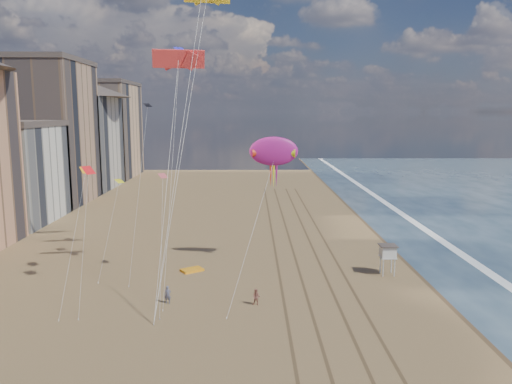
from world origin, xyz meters
TOP-DOWN VIEW (x-y plane):
  - wet_sand at (19.00, 40.00)m, footprint 260.00×260.00m
  - foam at (23.20, 40.00)m, footprint 260.00×260.00m
  - tracks at (2.55, 30.00)m, footprint 7.68×120.00m
  - buildings at (-45.73, 65.59)m, footprint 34.72×131.35m
  - lifeguard_stand at (11.16, 25.27)m, footprint 1.93×1.93m
  - grounded_kite at (-11.35, 26.75)m, footprint 2.88×2.63m
  - show_kite at (-1.74, 29.06)m, footprint 5.08×8.61m
  - kite_flyer_a at (-12.53, 16.79)m, footprint 0.64×0.42m
  - kite_flyer_b at (-3.91, 16.24)m, footprint 0.90×0.76m
  - small_kites at (-17.73, 24.68)m, footprint 12.00×13.65m

SIDE VIEW (x-z plane):
  - wet_sand at x=19.00m, z-range 0.00..0.00m
  - foam at x=23.20m, z-range 0.00..0.00m
  - tracks at x=2.55m, z-range 0.00..0.01m
  - grounded_kite at x=-11.35m, z-range 0.00..0.28m
  - kite_flyer_b at x=-3.91m, z-range 0.00..1.63m
  - kite_flyer_a at x=-12.53m, z-range 0.00..1.76m
  - lifeguard_stand at x=11.16m, z-range 0.94..4.43m
  - buildings at x=-45.73m, z-range -0.95..28.05m
  - show_kite at x=-1.74m, z-range 3.28..24.35m
  - small_kites at x=-17.73m, z-range 7.97..22.88m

